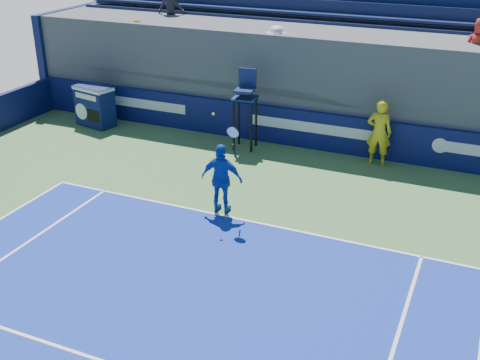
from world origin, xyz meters
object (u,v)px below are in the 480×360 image
at_px(ball_person, 379,132).
at_px(match_clock, 95,105).
at_px(tennis_player, 222,179).
at_px(umpire_chair, 245,101).

height_order(ball_person, match_clock, ball_person).
bearing_deg(tennis_player, ball_person, 57.90).
xyz_separation_m(match_clock, tennis_player, (6.71, -4.08, 0.16)).
bearing_deg(umpire_chair, ball_person, 4.84).
xyz_separation_m(ball_person, umpire_chair, (-4.04, -0.34, 0.54)).
distance_m(match_clock, tennis_player, 7.85).
distance_m(match_clock, umpire_chair, 5.58).
bearing_deg(match_clock, tennis_player, -31.30).
relative_size(match_clock, umpire_chair, 0.58).
distance_m(umpire_chair, tennis_player, 4.42).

